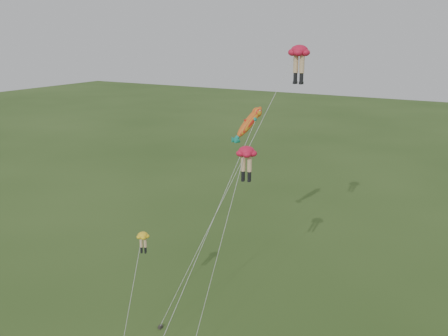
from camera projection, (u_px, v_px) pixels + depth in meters
The scene contains 5 objects.
ground at pixel (179, 333), 37.62m from camera, with size 300.00×300.00×0.00m, color #2C4819.
legs_kite_red_high at pixel (298, 57), 35.91m from camera, with size 8.43×8.93×21.05m.
legs_kite_red_mid at pixel (246, 157), 33.27m from camera, with size 3.03×5.12×14.61m.
legs_kite_yellow at pixel (142, 241), 37.12m from camera, with size 1.32×4.21×7.56m.
fish_kite at pixel (249, 123), 42.38m from camera, with size 2.27×15.04×16.06m.
Camera 1 is at (19.30, -27.04, 21.87)m, focal length 40.00 mm.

